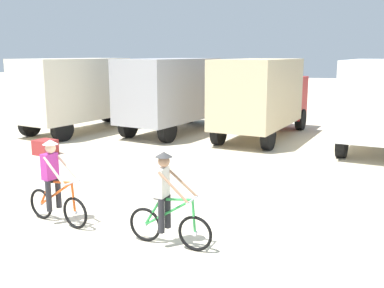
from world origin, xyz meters
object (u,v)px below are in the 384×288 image
Objects in this scene: box_truck_grey_hauler at (177,91)px; cyclist_orange_shirt at (54,185)px; box_truck_white_box at (383,99)px; box_truck_cream_rv at (83,91)px; box_truck_tan_camper at (263,94)px; supply_crate at (45,147)px; cyclist_cowboy_hat at (166,203)px.

cyclist_orange_shirt is at bearing -80.45° from box_truck_grey_hauler.
cyclist_orange_shirt is (-6.75, -10.71, -1.03)m from box_truck_white_box.
box_truck_white_box is (12.81, 0.72, 0.00)m from box_truck_cream_rv.
box_truck_tan_camper is at bearing 0.01° from box_truck_grey_hauler.
supply_crate is at bearing -113.86° from box_truck_grey_hauler.
box_truck_grey_hauler is 8.66m from box_truck_white_box.
box_truck_grey_hauler is 11.45m from cyclist_orange_shirt.
cyclist_cowboy_hat is at bearing -37.23° from supply_crate.
cyclist_orange_shirt is 2.57× the size of supply_crate.
box_truck_tan_camper reaches higher than cyclist_orange_shirt.
box_truck_white_box is at bearing -3.58° from box_truck_grey_hauler.
box_truck_tan_camper is at bearing 173.41° from box_truck_white_box.
box_truck_grey_hauler is at bearing -179.99° from box_truck_tan_camper.
supply_crate is (-2.64, -5.97, -1.61)m from box_truck_grey_hauler.
box_truck_cream_rv reaches higher than cyclist_orange_shirt.
box_truck_white_box is 3.83× the size of cyclist_cowboy_hat.
box_truck_tan_camper reaches higher than supply_crate.
cyclist_cowboy_hat is at bearing -49.35° from box_truck_cream_rv.
box_truck_cream_rv is 13.46m from cyclist_cowboy_hat.
box_truck_cream_rv is at bearing -171.15° from box_truck_tan_camper.
box_truck_cream_rv is at bearing 108.04° from supply_crate.
box_truck_cream_rv is at bearing -176.76° from box_truck_white_box.
box_truck_cream_rv is 4.36m from box_truck_grey_hauler.
box_truck_tan_camper and box_truck_white_box have the same top height.
box_truck_white_box is (8.64, -0.54, 0.00)m from box_truck_grey_hauler.
box_truck_grey_hauler is 3.88× the size of cyclist_cowboy_hat.
box_truck_cream_rv reaches higher than cyclist_cowboy_hat.
box_truck_cream_rv is at bearing -163.12° from box_truck_grey_hauler.
box_truck_cream_rv is at bearing 130.65° from cyclist_cowboy_hat.
cyclist_orange_shirt is (1.89, -11.25, -1.03)m from box_truck_grey_hauler.
box_truck_cream_rv is 3.88× the size of cyclist_cowboy_hat.
box_truck_white_box reaches higher than cyclist_cowboy_hat.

